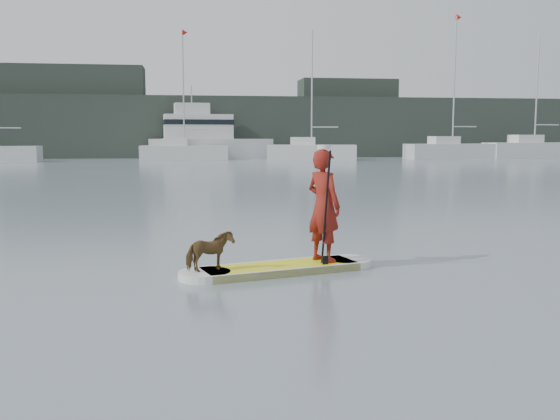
{
  "coord_description": "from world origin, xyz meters",
  "views": [
    {
      "loc": [
        1.34,
        -11.09,
        2.17
      ],
      "look_at": [
        2.75,
        -1.42,
        1.0
      ],
      "focal_mm": 40.0,
      "sensor_mm": 36.0,
      "label": 1
    }
  ],
  "objects": [
    {
      "name": "ground",
      "position": [
        0.0,
        0.0,
        0.0
      ],
      "size": [
        140.0,
        140.0,
        0.0
      ],
      "primitive_type": "plane",
      "color": "slate",
      "rests_on": "ground"
    },
    {
      "name": "paddleboard",
      "position": [
        2.75,
        -1.42,
        0.06
      ],
      "size": [
        3.22,
        1.44,
        0.12
      ],
      "rotation": [
        0.0,
        0.0,
        0.26
      ],
      "color": "yellow",
      "rests_on": "ground"
    },
    {
      "name": "paddler",
      "position": [
        3.5,
        -1.22,
        1.04
      ],
      "size": [
        0.73,
        0.8,
        1.83
      ],
      "primitive_type": "imported",
      "rotation": [
        0.0,
        0.0,
        2.15
      ],
      "color": "maroon",
      "rests_on": "paddleboard"
    },
    {
      "name": "white_cap",
      "position": [
        3.5,
        -1.22,
        1.99
      ],
      "size": [
        0.22,
        0.22,
        0.07
      ],
      "primitive_type": "cylinder",
      "color": "silver",
      "rests_on": "paddler"
    },
    {
      "name": "dog",
      "position": [
        1.62,
        -1.72,
        0.42
      ],
      "size": [
        0.79,
        0.58,
        0.61
      ],
      "primitive_type": "imported",
      "rotation": [
        0.0,
        0.0,
        1.96
      ],
      "color": "#54351C",
      "rests_on": "paddleboard"
    },
    {
      "name": "paddle",
      "position": [
        3.47,
        -1.5,
        0.8
      ],
      "size": [
        0.11,
        0.3,
        2.0
      ],
      "rotation": [
        0.0,
        0.0,
        0.26
      ],
      "color": "black",
      "rests_on": "ground"
    },
    {
      "name": "sailboat_d",
      "position": [
        0.88,
        45.21,
        0.81
      ],
      "size": [
        7.79,
        2.72,
        11.34
      ],
      "rotation": [
        0.0,
        0.0,
        -0.04
      ],
      "color": "silver",
      "rests_on": "ground"
    },
    {
      "name": "sailboat_e",
      "position": [
        11.99,
        43.18,
        0.8
      ],
      "size": [
        8.08,
        3.87,
        11.24
      ],
      "rotation": [
        0.0,
        0.0,
        -0.18
      ],
      "color": "silver",
      "rests_on": "ground"
    },
    {
      "name": "sailboat_f",
      "position": [
        25.67,
        44.52,
        0.89
      ],
      "size": [
        8.98,
        3.28,
        13.18
      ],
      "rotation": [
        0.0,
        0.0,
        0.08
      ],
      "color": "silver",
      "rests_on": "ground"
    },
    {
      "name": "motor_yacht_a",
      "position": [
        2.85,
        48.12,
        1.91
      ],
      "size": [
        11.6,
        4.51,
        6.8
      ],
      "rotation": [
        0.0,
        0.0,
        0.09
      ],
      "color": "silver",
      "rests_on": "ground"
    },
    {
      "name": "shore_mass",
      "position": [
        0.0,
        53.0,
        3.0
      ],
      "size": [
        90.0,
        6.0,
        6.0
      ],
      "primitive_type": "cube",
      "color": "#202822",
      "rests_on": "ground"
    },
    {
      "name": "shore_building_west",
      "position": [
        -10.0,
        54.0,
        4.5
      ],
      "size": [
        14.0,
        4.0,
        9.0
      ],
      "primitive_type": "cube",
      "color": "#202822",
      "rests_on": "ground"
    },
    {
      "name": "shore_building_east",
      "position": [
        18.0,
        54.0,
        4.0
      ],
      "size": [
        10.0,
        4.0,
        8.0
      ],
      "primitive_type": "cube",
      "color": "#202822",
      "rests_on": "ground"
    },
    {
      "name": "sailboat_g",
      "position": [
        34.25,
        45.12,
        0.88
      ],
      "size": [
        9.86,
        3.47,
        11.4
      ],
      "rotation": [
        0.0,
        0.0,
        0.07
      ],
      "color": "silver",
      "rests_on": "ground"
    }
  ]
}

